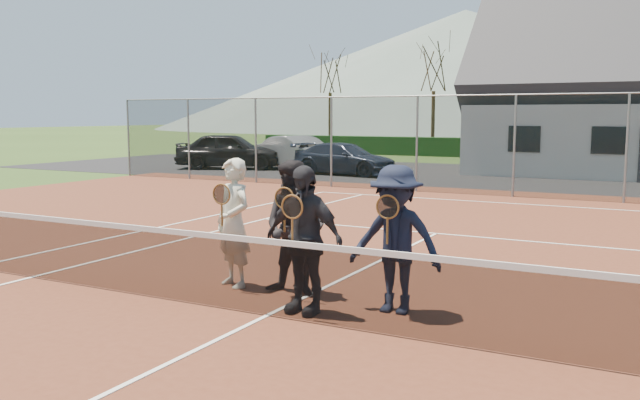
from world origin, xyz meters
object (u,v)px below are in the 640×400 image
(car_a, at_px, (230,151))
(player_b, at_px, (295,228))
(player_d, at_px, (396,239))
(car_c, at_px, (345,159))
(tennis_net, at_px, (267,274))
(player_a, at_px, (234,223))
(player_c, at_px, (304,239))
(car_b, at_px, (299,153))

(car_a, relative_size, player_b, 2.67)
(player_b, bearing_deg, player_d, -5.81)
(player_b, bearing_deg, car_c, 113.72)
(tennis_net, height_order, player_d, player_d)
(car_a, relative_size, player_d, 2.67)
(player_b, distance_m, player_d, 1.49)
(car_a, bearing_deg, player_a, -166.67)
(car_a, distance_m, player_c, 22.74)
(tennis_net, xyz_separation_m, player_b, (-0.20, 1.02, 0.38))
(car_c, bearing_deg, tennis_net, -150.92)
(car_a, xyz_separation_m, player_b, (13.38, -17.35, 0.10))
(tennis_net, distance_m, player_b, 1.11)
(car_b, distance_m, tennis_net, 21.78)
(player_b, relative_size, player_c, 1.00)
(car_c, bearing_deg, player_a, -153.09)
(tennis_net, xyz_separation_m, player_a, (-1.18, 1.00, 0.38))
(car_a, height_order, car_b, car_a)
(car_a, height_order, player_d, player_d)
(car_c, xyz_separation_m, player_b, (7.47, -17.01, 0.28))
(car_b, relative_size, player_c, 2.54)
(tennis_net, bearing_deg, car_b, 118.60)
(car_c, relative_size, player_b, 2.47)
(player_c, bearing_deg, car_c, 114.29)
(car_c, xyz_separation_m, player_c, (7.98, -17.68, 0.28))
(car_a, height_order, player_b, player_b)
(player_a, bearing_deg, car_a, 125.53)
(tennis_net, bearing_deg, car_c, 113.05)
(car_b, relative_size, player_a, 2.54)
(car_a, bearing_deg, player_c, -164.58)
(car_b, bearing_deg, player_a, -130.60)
(car_b, distance_m, player_b, 20.79)
(car_a, xyz_separation_m, car_b, (3.15, 0.75, -0.07))
(car_c, height_order, player_b, player_b)
(car_a, relative_size, car_b, 1.05)
(car_a, distance_m, player_d, 22.96)
(car_a, relative_size, car_c, 1.08)
(tennis_net, relative_size, player_b, 6.49)
(car_b, xyz_separation_m, player_c, (10.73, -18.77, 0.17))
(car_a, relative_size, player_c, 2.67)
(player_c, bearing_deg, player_d, 27.70)
(car_a, xyz_separation_m, player_d, (14.86, -17.50, 0.10))
(player_a, distance_m, player_b, 0.98)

